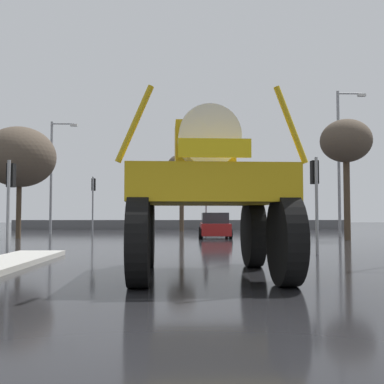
{
  "coord_description": "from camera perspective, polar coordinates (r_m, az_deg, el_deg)",
  "views": [
    {
      "loc": [
        0.07,
        -5.27,
        1.39
      ],
      "look_at": [
        0.36,
        6.43,
        1.98
      ],
      "focal_mm": 42.49,
      "sensor_mm": 36.0,
      "label": 1
    }
  ],
  "objects": [
    {
      "name": "ground_plane",
      "position": [
        23.32,
        -1.6,
        -6.3
      ],
      "size": [
        120.0,
        120.0,
        0.0
      ],
      "primitive_type": "plane",
      "color": "black"
    },
    {
      "name": "traffic_signal_near_right",
      "position": [
        16.85,
        15.19,
        1.02
      ],
      "size": [
        0.24,
        0.54,
        3.44
      ],
      "color": "gray",
      "rests_on": "ground"
    },
    {
      "name": "roadside_barrier",
      "position": [
        43.19,
        -1.51,
        -4.13
      ],
      "size": [
        31.64,
        0.24,
        0.9
      ],
      "primitive_type": "cube",
      "color": "#59595B",
      "rests_on": "ground"
    },
    {
      "name": "traffic_signal_far_right",
      "position": [
        31.68,
        -12.29,
        -0.08
      ],
      "size": [
        0.24,
        0.55,
        3.98
      ],
      "color": "gray",
      "rests_on": "ground"
    },
    {
      "name": "streetlight_far_left",
      "position": [
        34.32,
        -17.03,
        2.5
      ],
      "size": [
        1.93,
        0.24,
        8.16
      ],
      "color": "gray",
      "rests_on": "ground"
    },
    {
      "name": "bare_tree_far_center",
      "position": [
        38.57,
        -1.3,
        3.01
      ],
      "size": [
        2.5,
        2.5,
        6.56
      ],
      "color": "#473828",
      "rests_on": "ground"
    },
    {
      "name": "sedan_ahead",
      "position": [
        27.69,
        2.87,
        -4.28
      ],
      "size": [
        1.94,
        4.13,
        1.52
      ],
      "rotation": [
        0.0,
        0.0,
        1.55
      ],
      "color": "maroon",
      "rests_on": "ground"
    },
    {
      "name": "oversize_sprayer",
      "position": [
        10.52,
        1.7,
        0.19
      ],
      "size": [
        3.74,
        5.28,
        3.92
      ],
      "rotation": [
        0.0,
        0.0,
        1.6
      ],
      "color": "black",
      "rests_on": "ground"
    },
    {
      "name": "bare_tree_left",
      "position": [
        28.94,
        -20.82,
        4.11
      ],
      "size": [
        4.22,
        4.22,
        6.63
      ],
      "color": "#473828",
      "rests_on": "ground"
    },
    {
      "name": "streetlight_far_right",
      "position": [
        30.37,
        18.16,
        4.28
      ],
      "size": [
        1.88,
        0.24,
        9.29
      ],
      "color": "gray",
      "rests_on": "ground"
    },
    {
      "name": "traffic_signal_far_left",
      "position": [
        31.15,
        1.76,
        -1.07
      ],
      "size": [
        0.24,
        0.55,
        3.27
      ],
      "color": "gray",
      "rests_on": "ground"
    },
    {
      "name": "traffic_signal_near_left",
      "position": [
        17.23,
        -21.84,
        0.71
      ],
      "size": [
        0.24,
        0.54,
        3.31
      ],
      "color": "gray",
      "rests_on": "ground"
    },
    {
      "name": "bare_tree_right",
      "position": [
        26.76,
        18.76,
        5.92
      ],
      "size": [
        2.82,
        2.82,
        6.7
      ],
      "color": "#473828",
      "rests_on": "ground"
    }
  ]
}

